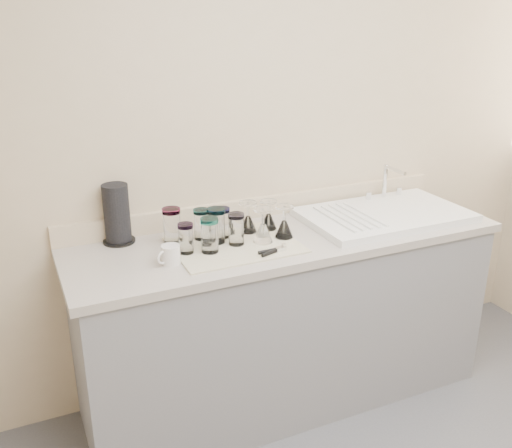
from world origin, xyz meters
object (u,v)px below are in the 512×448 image
goblet_front_left (263,231)px  paper_towel_roll (117,215)px  tumbler_cyan (201,224)px  tumbler_purple (222,222)px  goblet_back_left (248,222)px  goblet_front_right (284,227)px  tumbler_extra (216,225)px  white_mug (170,255)px  goblet_back_right (269,219)px  tumbler_lavender (236,229)px  tumbler_teal (172,226)px  sink_unit (384,214)px  tumbler_magenta (186,238)px  can_opener (273,251)px  tumbler_blue (210,235)px

goblet_front_left → paper_towel_roll: paper_towel_roll is taller
tumbler_cyan → tumbler_purple: 0.10m
goblet_back_left → goblet_front_right: size_ratio=0.97×
tumbler_extra → goblet_back_left: tumbler_extra is taller
tumbler_extra → white_mug: size_ratio=1.35×
tumbler_purple → goblet_back_right: same height
tumbler_cyan → goblet_back_left: 0.23m
tumbler_extra → tumbler_lavender: bearing=-38.4°
tumbler_teal → tumbler_extra: size_ratio=1.01×
sink_unit → paper_towel_roll: paper_towel_roll is taller
sink_unit → goblet_front_left: bearing=-176.0°
tumbler_purple → white_mug: size_ratio=1.19×
paper_towel_roll → goblet_back_left: bearing=-13.8°
tumbler_purple → tumbler_magenta: bearing=-153.3°
tumbler_cyan → tumbler_lavender: 0.17m
goblet_front_left → white_mug: size_ratio=1.34×
tumbler_teal → can_opener: 0.47m
tumbler_teal → paper_towel_roll: paper_towel_roll is taller
tumbler_teal → goblet_back_left: size_ratio=1.11×
tumbler_extra → goblet_back_right: tumbler_extra is taller
tumbler_magenta → goblet_front_left: goblet_front_left is taller
tumbler_blue → tumbler_extra: 0.11m
goblet_front_right → can_opener: (-0.12, -0.14, -0.04)m
can_opener → white_mug: 0.44m
tumbler_blue → can_opener: 0.28m
tumbler_teal → tumbler_purple: 0.23m
tumbler_magenta → goblet_back_left: goblet_back_left is taller
tumbler_purple → tumbler_extra: (-0.05, -0.05, 0.01)m
tumbler_extra → goblet_back_right: 0.29m
tumbler_extra → can_opener: tumbler_extra is taller
tumbler_teal → white_mug: tumbler_teal is taller
can_opener → white_mug: white_mug is taller
goblet_back_right → goblet_front_right: 0.13m
sink_unit → paper_towel_roll: size_ratio=3.02×
can_opener → tumbler_purple: bearing=117.2°
goblet_back_right → goblet_back_left: bearing=177.6°
tumbler_lavender → tumbler_extra: (-0.07, 0.06, 0.01)m
sink_unit → tumbler_extra: size_ratio=5.11×
goblet_front_left → tumbler_teal: bearing=157.2°
tumbler_purple → tumbler_magenta: (-0.21, -0.10, -0.00)m
tumbler_magenta → tumbler_cyan: bearing=47.2°
goblet_front_right → paper_towel_roll: 0.76m
goblet_front_right → paper_towel_roll: paper_towel_roll is taller
tumbler_cyan → paper_towel_roll: paper_towel_roll is taller
sink_unit → tumbler_teal: sink_unit is taller
goblet_back_right → paper_towel_roll: bearing=167.9°
tumbler_teal → tumbler_blue: 0.20m
tumbler_cyan → goblet_front_right: bearing=-21.2°
sink_unit → goblet_back_right: size_ratio=5.82×
tumbler_cyan → can_opener: (0.23, -0.28, -0.06)m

